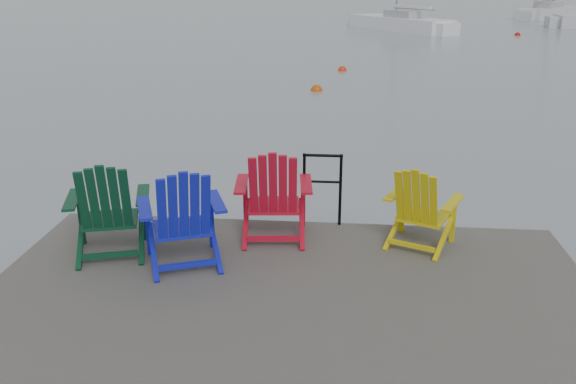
# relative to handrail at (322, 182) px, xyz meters

# --- Properties ---
(ground) EXTENTS (400.00, 400.00, 0.00)m
(ground) POSITION_rel_handrail_xyz_m (-0.25, -2.45, -1.04)
(ground) COLOR slate
(ground) RESTS_ON ground
(dock) EXTENTS (6.00, 5.00, 1.40)m
(dock) POSITION_rel_handrail_xyz_m (-0.25, -2.45, -0.69)
(dock) COLOR #2F2D2A
(dock) RESTS_ON ground
(handrail) EXTENTS (0.48, 0.04, 0.90)m
(handrail) POSITION_rel_handrail_xyz_m (0.00, 0.00, 0.00)
(handrail) COLOR black
(handrail) RESTS_ON dock
(chair_green) EXTENTS (1.02, 0.97, 1.09)m
(chair_green) POSITION_rel_handrail_xyz_m (-2.26, -1.08, 0.01)
(chair_green) COLOR #09351F
(chair_green) RESTS_ON dock
(chair_blue) EXTENTS (1.06, 1.01, 1.10)m
(chair_blue) POSITION_rel_handrail_xyz_m (-1.40, -1.24, 0.01)
(chair_blue) COLOR #1019AF
(chair_blue) RESTS_ON dock
(chair_red) EXTENTS (0.94, 0.88, 1.10)m
(chair_red) POSITION_rel_handrail_xyz_m (-0.54, -0.49, 0.01)
(chair_red) COLOR #B50D22
(chair_red) RESTS_ON dock
(chair_yellow) EXTENTS (0.94, 0.90, 0.96)m
(chair_yellow) POSITION_rel_handrail_xyz_m (1.11, -0.55, -0.06)
(chair_yellow) COLOR #C8B30B
(chair_yellow) RESTS_ON dock
(sailboat_near) EXTENTS (6.29, 7.45, 10.84)m
(sailboat_near) POSITION_rel_handrail_xyz_m (3.60, 33.05, -0.69)
(sailboat_near) COLOR white
(sailboat_near) RESTS_ON ground
(sailboat_mid) EXTENTS (6.77, 7.29, 10.98)m
(sailboat_mid) POSITION_rel_handrail_xyz_m (16.50, 45.67, -0.69)
(sailboat_mid) COLOR silver
(sailboat_mid) RESTS_ON ground
(buoy_a) EXTENTS (0.37, 0.37, 0.37)m
(buoy_a) POSITION_rel_handrail_xyz_m (-0.61, 11.75, -1.04)
(buoy_a) COLOR #BE450B
(buoy_a) RESTS_ON ground
(buoy_b) EXTENTS (0.33, 0.33, 0.33)m
(buoy_b) POSITION_rel_handrail_xyz_m (0.14, 15.92, -1.04)
(buoy_b) COLOR red
(buoy_b) RESTS_ON ground
(buoy_c) EXTENTS (0.34, 0.34, 0.34)m
(buoy_c) POSITION_rel_handrail_xyz_m (10.15, 30.38, -1.04)
(buoy_c) COLOR #B80A0B
(buoy_c) RESTS_ON ground
(buoy_d) EXTENTS (0.38, 0.38, 0.38)m
(buoy_d) POSITION_rel_handrail_xyz_m (5.44, 31.67, -1.04)
(buoy_d) COLOR red
(buoy_d) RESTS_ON ground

